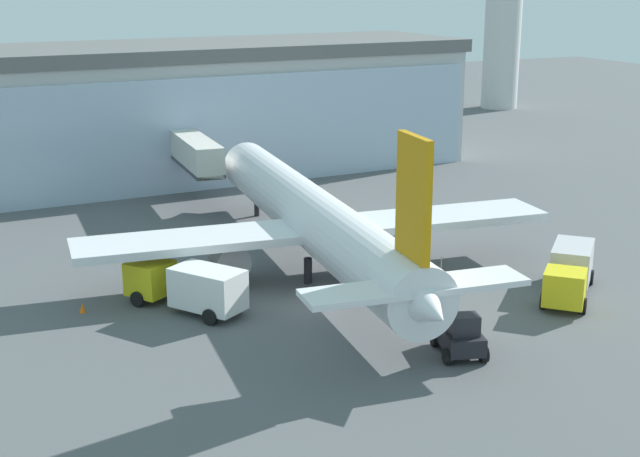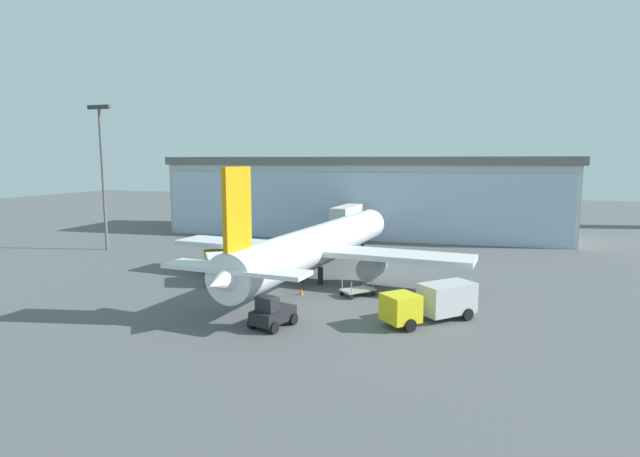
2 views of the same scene
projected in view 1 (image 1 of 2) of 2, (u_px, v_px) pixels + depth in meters
name	position (u px, v px, depth m)	size (l,w,h in m)	color
ground	(317.00, 306.00, 50.43)	(240.00, 240.00, 0.00)	#545659
terminal_building	(149.00, 112.00, 81.38)	(61.29, 17.96, 12.03)	#B2B2B2
jet_bridge	(192.00, 152.00, 72.74)	(2.95, 12.43, 5.48)	beige
airplane	(315.00, 220.00, 55.45)	(30.03, 36.76, 11.11)	silver
catering_truck	(189.00, 285.00, 49.45)	(5.87, 7.30, 2.65)	yellow
fuel_truck	(570.00, 271.00, 51.89)	(6.72, 6.71, 2.65)	yellow
baggage_cart	(426.00, 276.00, 53.90)	(3.08, 3.14, 1.50)	#9E998C
pushback_tug	(460.00, 336.00, 43.77)	(2.89, 3.57, 2.30)	black
safety_cone_nose	(365.00, 297.00, 51.12)	(0.36, 0.36, 0.55)	orange
safety_cone_wingtip	(82.00, 308.00, 49.43)	(0.36, 0.36, 0.55)	orange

